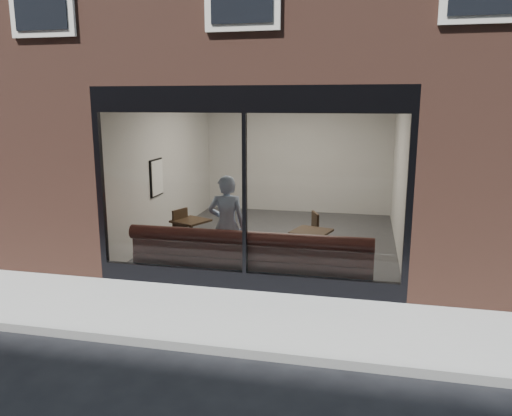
% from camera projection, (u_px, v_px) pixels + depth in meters
% --- Properties ---
extents(ground, '(120.00, 120.00, 0.00)m').
position_uv_depth(ground, '(205.00, 350.00, 6.07)').
color(ground, black).
rests_on(ground, ground).
extents(sidewalk_near, '(40.00, 2.00, 0.01)m').
position_uv_depth(sidewalk_near, '(227.00, 316.00, 7.03)').
color(sidewalk_near, gray).
rests_on(sidewalk_near, ground).
extents(kerb_near, '(40.00, 0.10, 0.12)m').
position_uv_depth(kerb_near, '(204.00, 348.00, 6.01)').
color(kerb_near, gray).
rests_on(kerb_near, ground).
extents(host_building_pier_left, '(2.50, 12.00, 3.20)m').
position_uv_depth(host_building_pier_left, '(167.00, 151.00, 14.17)').
color(host_building_pier_left, brown).
rests_on(host_building_pier_left, ground).
extents(host_building_pier_right, '(2.50, 12.00, 3.20)m').
position_uv_depth(host_building_pier_right, '(445.00, 157.00, 12.58)').
color(host_building_pier_right, brown).
rests_on(host_building_pier_right, ground).
extents(host_building_backfill, '(5.00, 6.00, 3.20)m').
position_uv_depth(host_building_backfill, '(310.00, 144.00, 16.24)').
color(host_building_backfill, brown).
rests_on(host_building_backfill, ground).
extents(cafe_floor, '(6.00, 6.00, 0.00)m').
position_uv_depth(cafe_floor, '(277.00, 240.00, 10.84)').
color(cafe_floor, '#2D2D30').
rests_on(cafe_floor, ground).
extents(cafe_ceiling, '(6.00, 6.00, 0.00)m').
position_uv_depth(cafe_ceiling, '(279.00, 90.00, 10.18)').
color(cafe_ceiling, white).
rests_on(cafe_ceiling, host_building_upper).
extents(cafe_wall_back, '(5.00, 0.00, 5.00)m').
position_uv_depth(cafe_wall_back, '(298.00, 154.00, 13.36)').
color(cafe_wall_back, beige).
rests_on(cafe_wall_back, ground).
extents(cafe_wall_left, '(0.00, 6.00, 6.00)m').
position_uv_depth(cafe_wall_left, '(167.00, 165.00, 11.04)').
color(cafe_wall_left, beige).
rests_on(cafe_wall_left, ground).
extents(cafe_wall_right, '(0.00, 6.00, 6.00)m').
position_uv_depth(cafe_wall_right, '(400.00, 171.00, 9.98)').
color(cafe_wall_right, beige).
rests_on(cafe_wall_right, ground).
extents(storefront_kick, '(5.00, 0.10, 0.30)m').
position_uv_depth(storefront_kick, '(245.00, 281.00, 8.00)').
color(storefront_kick, black).
rests_on(storefront_kick, ground).
extents(storefront_header, '(5.00, 0.10, 0.40)m').
position_uv_depth(storefront_header, '(244.00, 99.00, 7.40)').
color(storefront_header, black).
rests_on(storefront_header, host_building_upper).
extents(storefront_mullion, '(0.06, 0.10, 2.50)m').
position_uv_depth(storefront_mullion, '(245.00, 195.00, 7.71)').
color(storefront_mullion, black).
rests_on(storefront_mullion, storefront_kick).
extents(storefront_glass, '(4.80, 0.00, 4.80)m').
position_uv_depth(storefront_glass, '(244.00, 195.00, 7.68)').
color(storefront_glass, white).
rests_on(storefront_glass, storefront_kick).
extents(banquette, '(4.00, 0.55, 0.45)m').
position_uv_depth(banquette, '(251.00, 268.00, 8.36)').
color(banquette, '#371814').
rests_on(banquette, cafe_floor).
extents(person, '(0.70, 0.52, 1.74)m').
position_uv_depth(person, '(227.00, 225.00, 8.64)').
color(person, '#A3BADD').
rests_on(person, cafe_floor).
extents(cafe_table_left, '(0.78, 0.78, 0.04)m').
position_uv_depth(cafe_table_left, '(191.00, 221.00, 9.49)').
color(cafe_table_left, black).
rests_on(cafe_table_left, cafe_floor).
extents(cafe_table_right, '(0.76, 0.76, 0.04)m').
position_uv_depth(cafe_table_right, '(311.00, 232.00, 8.71)').
color(cafe_table_right, black).
rests_on(cafe_table_right, cafe_floor).
extents(cafe_chair_left, '(0.52, 0.52, 0.04)m').
position_uv_depth(cafe_chair_left, '(174.00, 243.00, 9.80)').
color(cafe_chair_left, black).
rests_on(cafe_chair_left, cafe_floor).
extents(cafe_chair_right, '(0.49, 0.49, 0.04)m').
position_uv_depth(cafe_chair_right, '(305.00, 250.00, 9.37)').
color(cafe_chair_right, black).
rests_on(cafe_chair_right, cafe_floor).
extents(wall_poster, '(0.02, 0.54, 0.72)m').
position_uv_depth(wall_poster, '(157.00, 178.00, 10.43)').
color(wall_poster, white).
rests_on(wall_poster, cafe_wall_left).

